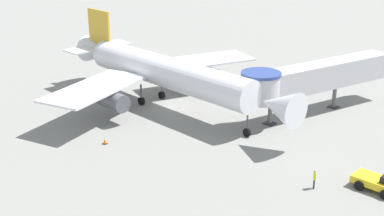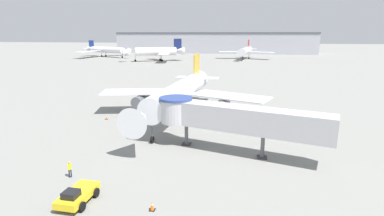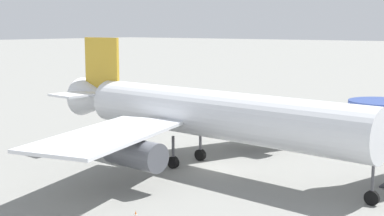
{
  "view_description": "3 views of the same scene",
  "coord_description": "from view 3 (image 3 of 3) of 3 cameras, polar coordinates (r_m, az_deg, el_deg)",
  "views": [
    {
      "loc": [
        -40.61,
        -41.29,
        20.99
      ],
      "look_at": [
        -4.87,
        -8.56,
        3.24
      ],
      "focal_mm": 50.0,
      "sensor_mm": 36.0,
      "label": 1
    },
    {
      "loc": [
        10.77,
        -46.45,
        13.47
      ],
      "look_at": [
        3.13,
        -5.78,
        3.19
      ],
      "focal_mm": 28.0,
      "sensor_mm": 36.0,
      "label": 2
    },
    {
      "loc": [
        -31.4,
        -22.53,
        10.44
      ],
      "look_at": [
        -5.44,
        -2.35,
        5.49
      ],
      "focal_mm": 50.0,
      "sensor_mm": 36.0,
      "label": 3
    }
  ],
  "objects": [
    {
      "name": "traffic_cone_starboard_wing",
      "position": [
        47.92,
        12.95,
        -3.81
      ],
      "size": [
        0.45,
        0.45,
        0.75
      ],
      "color": "black",
      "rests_on": "ground_plane"
    },
    {
      "name": "ground_plane",
      "position": [
        40.03,
        2.14,
        -6.57
      ],
      "size": [
        800.0,
        800.0,
        0.0
      ],
      "primitive_type": "plane",
      "color": "gray"
    },
    {
      "name": "main_airplane",
      "position": [
        39.23,
        1.91,
        -0.79
      ],
      "size": [
        29.63,
        33.35,
        9.61
      ],
      "rotation": [
        0.0,
        0.0,
        -0.06
      ],
      "color": "silver",
      "rests_on": "ground_plane"
    }
  ]
}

